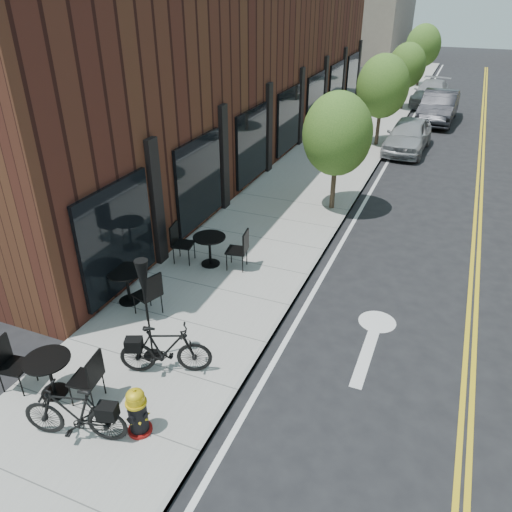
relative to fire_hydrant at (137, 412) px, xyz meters
The scene contains 18 objects.
ground 1.98m from the fire_hydrant, 53.15° to the left, with size 120.00×120.00×0.00m, color black.
sidewalk_near 11.56m from the fire_hydrant, 94.28° to the left, with size 4.00×70.00×0.12m, color #9E9B93.
building_near 16.68m from the fire_hydrant, 109.06° to the left, with size 5.00×28.00×7.00m, color #421C15.
bg_building_left 50.19m from the fire_hydrant, 97.89° to the left, with size 8.00×14.00×10.00m, color #726656.
tree_near_a 10.73m from the fire_hydrant, 87.07° to the left, with size 2.20×2.20×3.81m.
tree_near_b 18.65m from the fire_hydrant, 88.33° to the left, with size 2.30×2.30×3.98m.
tree_near_c 26.60m from the fire_hydrant, 88.84° to the left, with size 2.10×2.10×3.67m.
tree_near_d 34.60m from the fire_hydrant, 89.11° to the left, with size 2.40×2.40×4.11m.
fire_hydrant is the anchor object (origin of this frame).
bicycle_left 1.01m from the fire_hydrant, 150.73° to the right, with size 0.50×1.79×1.07m, color black.
bicycle_right 1.50m from the fire_hydrant, 103.32° to the left, with size 0.50×1.78×1.07m, color black.
bistro_set_a 1.98m from the fire_hydrant, behind, with size 1.98×0.95×1.04m.
bistro_set_b 4.05m from the fire_hydrant, 127.42° to the left, with size 2.06×1.15×1.09m.
bistro_set_c 5.73m from the fire_hydrant, 105.02° to the left, with size 2.05×0.99×1.08m.
patio_umbrella 2.25m from the fire_hydrant, 116.47° to the left, with size 0.36×0.36×2.24m.
parked_car_a 18.44m from the fire_hydrant, 83.97° to the left, with size 1.71×4.25×1.45m, color #979B9F.
parked_car_b 24.59m from the fire_hydrant, 83.61° to the left, with size 1.72×4.94×1.63m, color black.
parked_car_c 28.91m from the fire_hydrant, 86.16° to the left, with size 1.95×4.80×1.39m, color #9F9EA3.
Camera 1 is at (2.96, -6.29, 6.84)m, focal length 35.00 mm.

